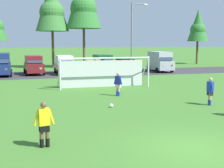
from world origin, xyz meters
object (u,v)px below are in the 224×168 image
Objects in this scene: player_defender_far at (210,91)px; parked_car_slot_end at (160,61)px; soccer_ball at (111,106)px; parked_car_slot_right at (103,63)px; player_winger_left at (118,84)px; parked_car_slot_center_right at (92,66)px; parked_car_slot_far_right at (125,66)px; street_lamp at (133,38)px; parked_car_slot_center at (64,64)px; soccer_goal at (104,72)px; referee at (44,125)px; parked_car_slot_left at (1,64)px; parked_car_slot_center_left at (34,65)px.

parked_car_slot_end is at bearing 72.77° from player_defender_far.
parked_car_slot_right reaches higher than soccer_ball.
parked_car_slot_right reaches higher than player_winger_left.
parked_car_slot_center_right is (1.79, 15.97, 0.05)m from player_winger_left.
soccer_ball is 20.04m from parked_car_slot_far_right.
player_winger_left is at bearing -114.75° from street_lamp.
parked_car_slot_center reaches higher than parked_car_slot_center_right.
street_lamp is (-5.05, -3.73, 2.78)m from parked_car_slot_end.
parked_car_slot_right is at bearing 142.91° from parked_car_slot_far_right.
player_defender_far is 6.22m from player_winger_left.
soccer_goal is at bearing -132.77° from parked_car_slot_end.
soccer_goal is 0.94× the size of street_lamp.
player_defender_far is 20.64m from parked_car_slot_center_right.
soccer_goal is at bearing 67.07° from referee.
parked_car_slot_center is at bearing 80.90° from referee.
parked_car_slot_center_right is at bearing 80.40° from soccer_ball.
parked_car_slot_end reaches higher than soccer_ball.
parked_car_slot_far_right is (7.30, -0.86, -0.24)m from parked_car_slot_center.
player_defender_far is at bearing -107.23° from parked_car_slot_end.
parked_car_slot_left is at bearing 118.46° from player_winger_left.
parked_car_slot_center is at bearing 179.54° from parked_car_slot_center_right.
parked_car_slot_left is at bearing 179.23° from parked_car_slot_end.
parked_car_slot_left is 0.61× the size of street_lamp.
player_defender_far is at bearing -46.58° from player_winger_left.
soccer_goal is 4.54× the size of referee.
parked_car_slot_left is 1.03× the size of parked_car_slot_center_left.
soccer_goal is at bearing -117.38° from parked_car_slot_far_right.
parked_car_slot_right is (3.33, 16.93, 0.29)m from player_winger_left.
referee is 0.38× the size of parked_car_slot_center_right.
parked_car_slot_right is (3.22, 12.60, -0.18)m from soccer_goal.
parked_car_slot_center_left reaches higher than soccer_ball.
player_winger_left is 17.28m from parked_car_slot_center_left.
street_lamp is at bearing 65.25° from player_winger_left.
player_defender_far is 0.35× the size of parked_car_slot_center_left.
parked_car_slot_far_right is (5.71, 15.14, 0.05)m from player_winger_left.
soccer_goal is 4.36m from player_winger_left.
soccer_goal reaches higher than referee.
soccer_goal is 1.59× the size of parked_car_slot_right.
street_lamp is at bearing -23.87° from parked_car_slot_center_left.
player_winger_left is at bearing -101.13° from parked_car_slot_right.
parked_car_slot_end is at bearing 47.23° from soccer_goal.
player_defender_far is at bearing -9.57° from soccer_ball.
referee is at bearing -154.50° from player_defender_far.
parked_car_slot_right reaches higher than player_defender_far.
parked_car_slot_left is 1.12× the size of parked_car_slot_far_right.
parked_car_slot_center_left reaches higher than player_winger_left.
soccer_ball is at bearing -122.17° from parked_car_slot_end.
player_defender_far is 23.02m from parked_car_slot_center_left.
player_winger_left is (-0.11, -4.34, -0.47)m from soccer_goal.
parked_car_slot_left is (-12.86, 20.36, 0.52)m from player_defender_far.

